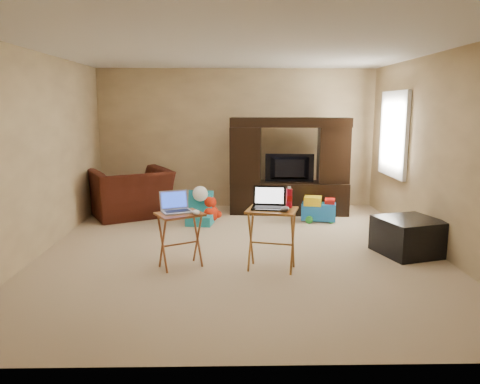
{
  "coord_description": "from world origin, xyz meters",
  "views": [
    {
      "loc": [
        -0.11,
        -5.82,
        1.83
      ],
      "look_at": [
        0.0,
        -0.2,
        0.8
      ],
      "focal_mm": 35.0,
      "sensor_mm": 36.0,
      "label": 1
    }
  ],
  "objects_px": {
    "tray_table_right": "(272,240)",
    "mouse_right": "(285,209)",
    "child_rocker": "(200,208)",
    "water_bottle": "(289,198)",
    "mouse_left": "(196,212)",
    "recliner": "(131,193)",
    "ottoman": "(409,236)",
    "plush_toy": "(210,209)",
    "laptop_left": "(177,202)",
    "entertainment_center": "(289,166)",
    "push_toy": "(319,209)",
    "tray_table_left": "(180,240)",
    "television": "(290,168)",
    "laptop_right": "(268,198)"
  },
  "relations": [
    {
      "from": "entertainment_center",
      "to": "child_rocker",
      "type": "relative_size",
      "value": 3.84
    },
    {
      "from": "tray_table_right",
      "to": "laptop_left",
      "type": "distance_m",
      "value": 1.15
    },
    {
      "from": "television",
      "to": "laptop_right",
      "type": "distance_m",
      "value": 2.86
    },
    {
      "from": "tray_table_right",
      "to": "laptop_left",
      "type": "relative_size",
      "value": 2.1
    },
    {
      "from": "tray_table_right",
      "to": "water_bottle",
      "type": "height_order",
      "value": "water_bottle"
    },
    {
      "from": "television",
      "to": "mouse_right",
      "type": "relative_size",
      "value": 5.86
    },
    {
      "from": "push_toy",
      "to": "laptop_left",
      "type": "relative_size",
      "value": 1.64
    },
    {
      "from": "entertainment_center",
      "to": "push_toy",
      "type": "distance_m",
      "value": 0.95
    },
    {
      "from": "plush_toy",
      "to": "mouse_left",
      "type": "height_order",
      "value": "mouse_left"
    },
    {
      "from": "push_toy",
      "to": "water_bottle",
      "type": "height_order",
      "value": "water_bottle"
    },
    {
      "from": "mouse_left",
      "to": "water_bottle",
      "type": "height_order",
      "value": "water_bottle"
    },
    {
      "from": "push_toy",
      "to": "ottoman",
      "type": "relative_size",
      "value": 0.78
    },
    {
      "from": "tray_table_right",
      "to": "water_bottle",
      "type": "relative_size",
      "value": 3.25
    },
    {
      "from": "mouse_left",
      "to": "recliner",
      "type": "bearing_deg",
      "value": 116.2
    },
    {
      "from": "child_rocker",
      "to": "mouse_left",
      "type": "height_order",
      "value": "mouse_left"
    },
    {
      "from": "push_toy",
      "to": "television",
      "type": "bearing_deg",
      "value": 140.63
    },
    {
      "from": "child_rocker",
      "to": "tray_table_left",
      "type": "distance_m",
      "value": 1.99
    },
    {
      "from": "plush_toy",
      "to": "mouse_right",
      "type": "xyz_separation_m",
      "value": [
        0.92,
        -2.37,
        0.52
      ]
    },
    {
      "from": "television",
      "to": "push_toy",
      "type": "height_order",
      "value": "television"
    },
    {
      "from": "plush_toy",
      "to": "laptop_left",
      "type": "bearing_deg",
      "value": -97.46
    },
    {
      "from": "push_toy",
      "to": "tray_table_left",
      "type": "xyz_separation_m",
      "value": [
        -2.0,
        -2.17,
        0.11
      ]
    },
    {
      "from": "recliner",
      "to": "tray_table_left",
      "type": "distance_m",
      "value": 2.77
    },
    {
      "from": "push_toy",
      "to": "tray_table_left",
      "type": "bearing_deg",
      "value": -119.32
    },
    {
      "from": "recliner",
      "to": "ottoman",
      "type": "height_order",
      "value": "recliner"
    },
    {
      "from": "water_bottle",
      "to": "laptop_right",
      "type": "bearing_deg",
      "value": -165.96
    },
    {
      "from": "entertainment_center",
      "to": "child_rocker",
      "type": "distance_m",
      "value": 1.77
    },
    {
      "from": "laptop_left",
      "to": "ottoman",
      "type": "bearing_deg",
      "value": -14.19
    },
    {
      "from": "tray_table_left",
      "to": "recliner",
      "type": "bearing_deg",
      "value": 84.6
    },
    {
      "from": "mouse_left",
      "to": "mouse_right",
      "type": "xyz_separation_m",
      "value": [
        0.98,
        -0.15,
        0.07
      ]
    },
    {
      "from": "child_rocker",
      "to": "water_bottle",
      "type": "xyz_separation_m",
      "value": [
        1.15,
        -2.01,
        0.55
      ]
    },
    {
      "from": "child_rocker",
      "to": "mouse_right",
      "type": "bearing_deg",
      "value": -54.53
    },
    {
      "from": "laptop_left",
      "to": "recliner",
      "type": "bearing_deg",
      "value": 90.54
    },
    {
      "from": "television",
      "to": "child_rocker",
      "type": "distance_m",
      "value": 1.74
    },
    {
      "from": "tray_table_right",
      "to": "child_rocker",
      "type": "bearing_deg",
      "value": 129.59
    },
    {
      "from": "tray_table_right",
      "to": "mouse_right",
      "type": "distance_m",
      "value": 0.42
    },
    {
      "from": "television",
      "to": "plush_toy",
      "type": "height_order",
      "value": "television"
    },
    {
      "from": "recliner",
      "to": "tray_table_right",
      "type": "xyz_separation_m",
      "value": [
        2.14,
        -2.65,
        -0.05
      ]
    },
    {
      "from": "entertainment_center",
      "to": "mouse_right",
      "type": "bearing_deg",
      "value": -93.03
    },
    {
      "from": "entertainment_center",
      "to": "push_toy",
      "type": "xyz_separation_m",
      "value": [
        0.41,
        -0.59,
        -0.62
      ]
    },
    {
      "from": "child_rocker",
      "to": "push_toy",
      "type": "distance_m",
      "value": 1.92
    },
    {
      "from": "child_rocker",
      "to": "tray_table_left",
      "type": "bearing_deg",
      "value": -83.2
    },
    {
      "from": "entertainment_center",
      "to": "child_rocker",
      "type": "bearing_deg",
      "value": -147.74
    },
    {
      "from": "child_rocker",
      "to": "tray_table_right",
      "type": "relative_size",
      "value": 0.75
    },
    {
      "from": "laptop_left",
      "to": "mouse_right",
      "type": "xyz_separation_m",
      "value": [
        1.2,
        -0.25,
        -0.03
      ]
    },
    {
      "from": "mouse_right",
      "to": "mouse_left",
      "type": "bearing_deg",
      "value": 171.1
    },
    {
      "from": "recliner",
      "to": "laptop_left",
      "type": "bearing_deg",
      "value": 85.15
    },
    {
      "from": "child_rocker",
      "to": "laptop_right",
      "type": "height_order",
      "value": "laptop_right"
    },
    {
      "from": "mouse_right",
      "to": "ottoman",
      "type": "bearing_deg",
      "value": 22.05
    },
    {
      "from": "plush_toy",
      "to": "television",
      "type": "bearing_deg",
      "value": 22.96
    },
    {
      "from": "laptop_right",
      "to": "child_rocker",
      "type": "bearing_deg",
      "value": 122.74
    }
  ]
}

